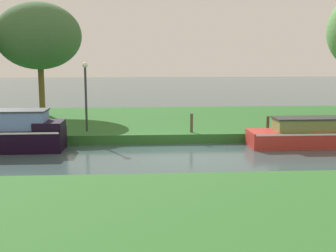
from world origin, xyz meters
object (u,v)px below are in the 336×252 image
red_barge (328,134)px  mooring_post_near (192,123)px  black_narrowboat (1,133)px  lamp_post (86,88)px  mooring_post_far (268,124)px  willow_tree_centre (38,36)px

red_barge → mooring_post_near: 5.62m
mooring_post_near → black_narrowboat: bearing=-169.9°
red_barge → lamp_post: size_ratio=2.21×
red_barge → lamp_post: bearing=169.2°
mooring_post_near → mooring_post_far: size_ratio=1.23×
lamp_post → mooring_post_near: size_ratio=3.68×
mooring_post_near → lamp_post: bearing=173.0°
willow_tree_centre → lamp_post: size_ratio=2.06×
willow_tree_centre → mooring_post_far: size_ratio=9.28×
lamp_post → red_barge: bearing=-10.8°
mooring_post_far → black_narrowboat: bearing=-172.9°
willow_tree_centre → mooring_post_far: bearing=-29.6°
black_narrowboat → mooring_post_near: black_narrowboat is taller
mooring_post_near → mooring_post_far: 3.33m
lamp_post → mooring_post_near: (4.52, -0.56, -1.47)m
black_narrowboat → mooring_post_near: size_ratio=6.16×
red_barge → black_narrowboat: black_narrowboat is taller
lamp_post → mooring_post_far: size_ratio=4.51×
willow_tree_centre → lamp_post: bearing=-61.1°
black_narrowboat → willow_tree_centre: 8.59m
red_barge → lamp_post: (-9.96, 1.91, 1.77)m
red_barge → mooring_post_far: bearing=147.3°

